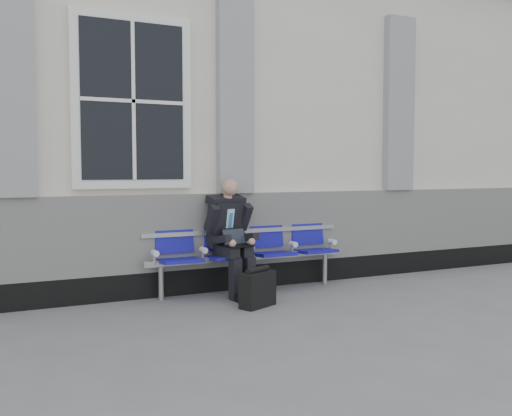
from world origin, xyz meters
TOP-DOWN VIEW (x-y plane):
  - ground at (0.00, 0.00)m, footprint 70.00×70.00m
  - station_building at (-0.02, 3.47)m, footprint 14.40×4.40m
  - bench at (1.71, 1.32)m, footprint 2.60×0.47m
  - businessman at (1.43, 1.19)m, footprint 0.57×0.77m
  - briefcase at (1.46, 0.52)m, footprint 0.46×0.34m

SIDE VIEW (x-z plane):
  - ground at x=0.00m, z-range 0.00..0.00m
  - briefcase at x=1.46m, z-range -0.02..0.42m
  - bench at x=1.71m, z-range 0.10..1.01m
  - businessman at x=1.43m, z-range 0.06..1.44m
  - station_building at x=-0.02m, z-range -0.02..4.47m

